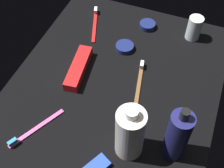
% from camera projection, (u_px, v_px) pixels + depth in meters
% --- Properties ---
extents(ground_plane, '(0.84, 0.64, 0.01)m').
position_uv_depth(ground_plane, '(112.00, 91.00, 0.94)').
color(ground_plane, black).
extents(lotion_bottle, '(0.06, 0.06, 0.20)m').
position_uv_depth(lotion_bottle, '(177.00, 136.00, 0.74)').
color(lotion_bottle, navy).
rests_on(lotion_bottle, ground_plane).
extents(bodywash_bottle, '(0.07, 0.07, 0.19)m').
position_uv_depth(bodywash_bottle, '(130.00, 133.00, 0.75)').
color(bodywash_bottle, silver).
rests_on(bodywash_bottle, ground_plane).
extents(deodorant_stick, '(0.05, 0.05, 0.09)m').
position_uv_depth(deodorant_stick, '(194.00, 28.00, 1.05)').
color(deodorant_stick, silver).
rests_on(deodorant_stick, ground_plane).
extents(toothbrush_brown, '(0.18, 0.05, 0.02)m').
position_uv_depth(toothbrush_brown, '(139.00, 81.00, 0.95)').
color(toothbrush_brown, brown).
rests_on(toothbrush_brown, ground_plane).
extents(toothbrush_red, '(0.17, 0.07, 0.02)m').
position_uv_depth(toothbrush_red, '(95.00, 23.00, 1.12)').
color(toothbrush_red, red).
rests_on(toothbrush_red, ground_plane).
extents(toothbrush_pink, '(0.17, 0.09, 0.02)m').
position_uv_depth(toothbrush_pink, '(33.00, 130.00, 0.85)').
color(toothbrush_pink, '#E55999').
rests_on(toothbrush_pink, ground_plane).
extents(toothpaste_box_red, '(0.18, 0.07, 0.03)m').
position_uv_depth(toothpaste_box_red, '(79.00, 68.00, 0.97)').
color(toothpaste_box_red, red).
rests_on(toothpaste_box_red, ground_plane).
extents(cream_tin_left, '(0.06, 0.06, 0.02)m').
position_uv_depth(cream_tin_left, '(147.00, 25.00, 1.11)').
color(cream_tin_left, navy).
rests_on(cream_tin_left, ground_plane).
extents(cream_tin_right, '(0.06, 0.06, 0.02)m').
position_uv_depth(cream_tin_right, '(125.00, 47.00, 1.04)').
color(cream_tin_right, navy).
rests_on(cream_tin_right, ground_plane).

